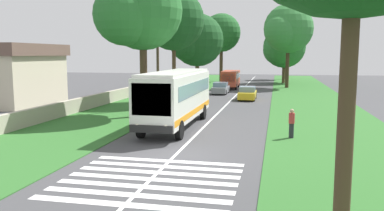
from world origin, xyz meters
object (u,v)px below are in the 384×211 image
Objects in this scene: trailing_minibus_0 at (231,78)px; roadside_building at (14,74)px; roadside_tree_left_1 at (173,21)px; trailing_car_1 at (221,88)px; pedestrian at (292,123)px; roadside_tree_right_1 at (285,42)px; roadside_tree_left_2 at (221,34)px; roadside_tree_right_3 at (283,48)px; coach_bus at (177,95)px; utility_pole at (158,59)px; roadside_tree_left_0 at (196,41)px; trailing_car_0 at (247,93)px; roadside_tree_left_3 at (140,13)px; roadside_tree_right_0 at (287,30)px.

trailing_minibus_0 is 0.64× the size of roadside_building.
roadside_tree_left_1 is 1.19× the size of roadside_building.
pedestrian is at bearing -163.12° from trailing_car_1.
roadside_tree_right_1 reaches higher than trailing_car_1.
roadside_tree_left_1 reaches higher than roadside_building.
roadside_tree_left_2 reaches higher than roadside_tree_right_3.
roadside_tree_left_2 is (32.55, -0.17, 0.41)m from roadside_tree_left_1.
pedestrian is at bearing -107.24° from coach_bus.
trailing_minibus_0 is at bearing -2.41° from trailing_car_1.
trailing_car_1 is 0.44× the size of roadside_tree_right_1.
utility_pole is at bearing 47.09° from pedestrian.
roadside_tree_left_0 is 21.65m from roadside_tree_left_2.
trailing_car_1 is 23.38m from roadside_building.
roadside_tree_left_1 is (-4.35, 7.08, 7.38)m from trailing_car_0.
roadside_tree_left_3 is 15.86m from roadside_building.
roadside_building is (-14.77, 17.98, 2.32)m from trailing_car_1.
roadside_tree_right_1 reaches higher than trailing_car_0.
roadside_tree_left_1 is at bearing 121.59° from trailing_car_0.
roadside_tree_right_1 is at bearing -13.09° from roadside_tree_left_3.
coach_bus is 1.31× the size of utility_pole.
trailing_car_1 is at bearing 0.63° from coach_bus.
roadside_tree_left_0 is at bearing 150.92° from roadside_tree_right_3.
roadside_tree_right_0 is at bearing -0.53° from pedestrian.
roadside_tree_right_1 is at bearing -0.09° from roadside_tree_right_0.
coach_bus is at bearing -164.17° from roadside_tree_left_1.
trailing_car_0 is at bearing -67.53° from roadside_building.
trailing_car_0 is 14.01m from trailing_minibus_0.
roadside_tree_left_2 is (22.39, 3.20, 7.80)m from trailing_car_1.
roadside_tree_right_0 reaches higher than roadside_building.
roadside_tree_left_0 is 28.78m from pedestrian.
roadside_tree_right_1 is (29.84, -11.29, 0.85)m from roadside_tree_left_0.
coach_bus is 30.69m from trailing_minibus_0.
roadside_tree_right_0 is at bearing -49.60° from roadside_tree_left_0.
trailing_minibus_0 is at bearing -8.24° from roadside_tree_left_3.
roadside_tree_right_0 is (10.41, -7.98, 7.64)m from trailing_car_1.
roadside_tree_left_1 is at bearing -1.91° from utility_pole.
roadside_tree_right_1 is at bearing -20.72° from roadside_tree_left_0.
trailing_car_0 is 37.33m from roadside_tree_right_1.
trailing_car_1 is at bearing 32.59° from trailing_car_0.
roadside_tree_right_1 is (36.48, -4.31, 6.62)m from trailing_car_0.
trailing_minibus_0 is 23.10m from utility_pole.
roadside_tree_right_3 reaches higher than roadside_building.
coach_bus is 17.52m from trailing_car_0.
roadside_tree_left_1 is 1.31× the size of utility_pole.
roadside_building is at bearing 65.92° from coach_bus.
coach_bus is 2.60× the size of trailing_car_1.
roadside_tree_left_1 reaches higher than pedestrian.
roadside_tree_left_2 is 7.10× the size of pedestrian.
pedestrian is (-15.06, -11.02, -7.14)m from roadside_tree_left_1.
roadside_tree_left_0 reaches higher than trailing_minibus_0.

